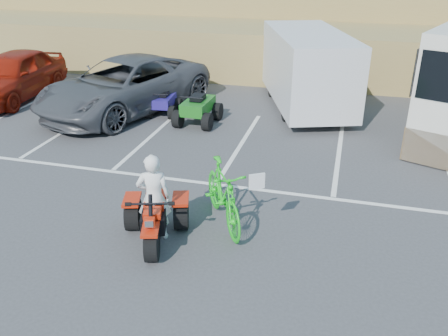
% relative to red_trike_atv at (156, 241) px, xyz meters
% --- Properties ---
extents(ground, '(100.00, 100.00, 0.00)m').
position_rel_red_trike_atv_xyz_m(ground, '(0.45, 0.16, 0.00)').
color(ground, '#3D3D40').
rests_on(ground, ground).
extents(parking_stripes, '(28.00, 5.16, 0.01)m').
position_rel_red_trike_atv_xyz_m(parking_stripes, '(1.32, 4.22, 0.00)').
color(parking_stripes, white).
rests_on(parking_stripes, ground).
extents(grass_embankment, '(40.00, 8.50, 3.10)m').
position_rel_red_trike_atv_xyz_m(grass_embankment, '(0.45, 15.64, 1.42)').
color(grass_embankment, olive).
rests_on(grass_embankment, ground).
extents(red_trike_atv, '(1.69, 1.96, 1.08)m').
position_rel_red_trike_atv_xyz_m(red_trike_atv, '(0.00, 0.00, 0.00)').
color(red_trike_atv, '#B7200A').
rests_on(red_trike_atv, ground).
extents(rider, '(0.72, 0.58, 1.72)m').
position_rel_red_trike_atv_xyz_m(rider, '(-0.04, 0.14, 0.86)').
color(rider, white).
rests_on(rider, ground).
extents(green_dirt_bike, '(1.66, 2.17, 1.30)m').
position_rel_red_trike_atv_xyz_m(green_dirt_bike, '(1.06, 0.96, 0.65)').
color(green_dirt_bike, '#14BF19').
rests_on(green_dirt_bike, ground).
extents(grey_pickup, '(4.85, 6.90, 1.75)m').
position_rel_red_trike_atv_xyz_m(grey_pickup, '(-4.00, 7.06, 0.87)').
color(grey_pickup, '#414348').
rests_on(grey_pickup, ground).
extents(red_car, '(2.41, 5.15, 1.70)m').
position_rel_red_trike_atv_xyz_m(red_car, '(-8.57, 7.39, 0.85)').
color(red_car, maroon).
rests_on(red_car, ground).
extents(cargo_trailer, '(3.85, 5.85, 2.54)m').
position_rel_red_trike_atv_xyz_m(cargo_trailer, '(1.79, 9.03, 1.37)').
color(cargo_trailer, silver).
rests_on(cargo_trailer, ground).
extents(quad_atv_blue, '(1.10, 1.39, 0.84)m').
position_rel_red_trike_atv_xyz_m(quad_atv_blue, '(-2.62, 7.02, 0.00)').
color(quad_atv_blue, navy).
rests_on(quad_atv_blue, ground).
extents(quad_atv_green, '(1.22, 1.61, 1.03)m').
position_rel_red_trike_atv_xyz_m(quad_atv_green, '(-1.25, 6.49, 0.00)').
color(quad_atv_green, '#166317').
rests_on(quad_atv_green, ground).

